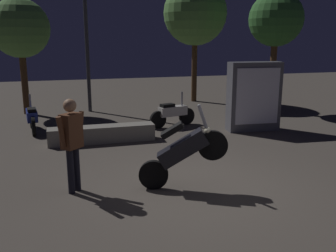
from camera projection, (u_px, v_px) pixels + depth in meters
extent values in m
plane|color=#4C443D|center=(196.00, 186.00, 7.17)|extent=(40.00, 40.00, 0.00)
cylinder|color=black|center=(154.00, 175.00, 7.00)|extent=(0.57, 0.26, 0.56)
cylinder|color=black|center=(213.00, 145.00, 6.85)|extent=(0.57, 0.26, 0.56)
cube|color=black|center=(183.00, 148.00, 6.87)|extent=(1.01, 0.56, 0.76)
cube|color=black|center=(172.00, 130.00, 6.80)|extent=(0.48, 0.35, 0.32)
cylinder|color=gray|center=(202.00, 116.00, 6.73)|extent=(0.21, 0.12, 0.44)
sphere|color=#F2EABF|center=(208.00, 131.00, 6.79)|extent=(0.12, 0.12, 0.12)
cylinder|color=black|center=(158.00, 120.00, 11.70)|extent=(0.57, 0.25, 0.56)
cylinder|color=black|center=(187.00, 116.00, 12.26)|extent=(0.57, 0.25, 0.56)
cube|color=beige|center=(173.00, 111.00, 11.93)|extent=(1.00, 0.54, 0.30)
cube|color=black|center=(167.00, 105.00, 11.78)|extent=(0.49, 0.35, 0.10)
cylinder|color=gray|center=(182.00, 99.00, 12.02)|extent=(0.07, 0.07, 0.45)
sphere|color=#F2EABF|center=(184.00, 108.00, 12.14)|extent=(0.12, 0.12, 0.12)
cylinder|color=black|center=(33.00, 126.00, 10.83)|extent=(0.16, 0.57, 0.56)
cylinder|color=black|center=(31.00, 119.00, 11.82)|extent=(0.16, 0.57, 0.56)
cube|color=navy|center=(32.00, 115.00, 11.27)|extent=(0.41, 0.98, 0.30)
cube|color=black|center=(32.00, 110.00, 11.05)|extent=(0.29, 0.46, 0.10)
cylinder|color=gray|center=(30.00, 101.00, 11.50)|extent=(0.07, 0.07, 0.45)
sphere|color=#F2EABF|center=(31.00, 111.00, 11.66)|extent=(0.12, 0.12, 0.12)
cylinder|color=black|center=(77.00, 169.00, 6.90)|extent=(0.12, 0.12, 0.85)
cylinder|color=black|center=(71.00, 171.00, 6.76)|extent=(0.12, 0.12, 0.85)
cube|color=#59331E|center=(71.00, 131.00, 6.66)|extent=(0.43, 0.42, 0.63)
sphere|color=#9E7251|center=(70.00, 105.00, 6.55)|extent=(0.24, 0.24, 0.24)
cylinder|color=#59331E|center=(80.00, 127.00, 6.85)|extent=(0.20, 0.20, 0.58)
cylinder|color=#59331E|center=(61.00, 132.00, 6.45)|extent=(0.20, 0.20, 0.58)
cylinder|color=#38383D|center=(87.00, 54.00, 14.02)|extent=(0.14, 0.14, 4.41)
cylinder|color=#4C331E|center=(194.00, 69.00, 16.55)|extent=(0.24, 0.24, 2.88)
sphere|color=#568C42|center=(195.00, 13.00, 15.99)|extent=(2.74, 2.74, 2.74)
cylinder|color=#4C331E|center=(272.00, 76.00, 14.26)|extent=(0.24, 0.24, 2.78)
sphere|color=#336B2D|center=(276.00, 19.00, 13.77)|extent=(2.02, 2.02, 2.02)
cylinder|color=#4C331E|center=(25.00, 82.00, 13.78)|extent=(0.24, 0.24, 2.40)
sphere|color=#568C42|center=(20.00, 28.00, 13.33)|extent=(2.12, 2.12, 2.12)
cube|color=#595960|center=(254.00, 97.00, 11.33)|extent=(1.64, 0.63, 2.10)
cube|color=white|center=(258.00, 96.00, 11.06)|extent=(1.34, 0.15, 1.68)
cube|color=gray|center=(102.00, 134.00, 10.20)|extent=(2.88, 0.50, 0.45)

